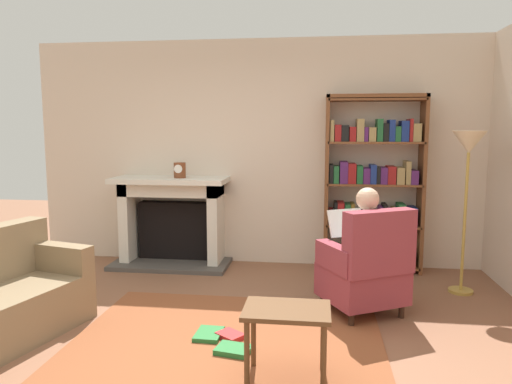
{
  "coord_description": "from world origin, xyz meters",
  "views": [
    {
      "loc": [
        0.68,
        -3.25,
        1.64
      ],
      "look_at": [
        0.1,
        1.2,
        1.05
      ],
      "focal_mm": 33.6,
      "sensor_mm": 36.0,
      "label": 1
    }
  ],
  "objects_px": {
    "fireplace": "(173,218)",
    "armchair_reading": "(367,268)",
    "mantel_clock": "(180,170)",
    "seated_reader": "(360,244)",
    "floor_lamp": "(468,157)",
    "side_table": "(287,320)",
    "bookshelf": "(373,187)"
  },
  "relations": [
    {
      "from": "mantel_clock",
      "to": "floor_lamp",
      "type": "relative_size",
      "value": 0.11
    },
    {
      "from": "armchair_reading",
      "to": "seated_reader",
      "type": "distance_m",
      "value": 0.23
    },
    {
      "from": "floor_lamp",
      "to": "mantel_clock",
      "type": "bearing_deg",
      "value": 169.92
    },
    {
      "from": "mantel_clock",
      "to": "bookshelf",
      "type": "relative_size",
      "value": 0.09
    },
    {
      "from": "armchair_reading",
      "to": "fireplace",
      "type": "bearing_deg",
      "value": -61.19
    },
    {
      "from": "armchair_reading",
      "to": "floor_lamp",
      "type": "relative_size",
      "value": 0.6
    },
    {
      "from": "fireplace",
      "to": "mantel_clock",
      "type": "distance_m",
      "value": 0.61
    },
    {
      "from": "fireplace",
      "to": "bookshelf",
      "type": "relative_size",
      "value": 0.69
    },
    {
      "from": "mantel_clock",
      "to": "side_table",
      "type": "bearing_deg",
      "value": -60.13
    },
    {
      "from": "seated_reader",
      "to": "bookshelf",
      "type": "bearing_deg",
      "value": -129.63
    },
    {
      "from": "fireplace",
      "to": "mantel_clock",
      "type": "height_order",
      "value": "mantel_clock"
    },
    {
      "from": "seated_reader",
      "to": "floor_lamp",
      "type": "bearing_deg",
      "value": -178.8
    },
    {
      "from": "mantel_clock",
      "to": "side_table",
      "type": "height_order",
      "value": "mantel_clock"
    },
    {
      "from": "bookshelf",
      "to": "armchair_reading",
      "type": "bearing_deg",
      "value": -97.58
    },
    {
      "from": "fireplace",
      "to": "seated_reader",
      "type": "xyz_separation_m",
      "value": [
        2.13,
        -1.27,
        0.05
      ]
    },
    {
      "from": "mantel_clock",
      "to": "armchair_reading",
      "type": "height_order",
      "value": "mantel_clock"
    },
    {
      "from": "mantel_clock",
      "to": "floor_lamp",
      "type": "height_order",
      "value": "floor_lamp"
    },
    {
      "from": "fireplace",
      "to": "seated_reader",
      "type": "distance_m",
      "value": 2.48
    },
    {
      "from": "side_table",
      "to": "seated_reader",
      "type": "bearing_deg",
      "value": 66.82
    },
    {
      "from": "fireplace",
      "to": "armchair_reading",
      "type": "height_order",
      "value": "fireplace"
    },
    {
      "from": "mantel_clock",
      "to": "bookshelf",
      "type": "distance_m",
      "value": 2.25
    },
    {
      "from": "side_table",
      "to": "floor_lamp",
      "type": "xyz_separation_m",
      "value": [
        1.64,
        1.95,
        0.96
      ]
    },
    {
      "from": "armchair_reading",
      "to": "side_table",
      "type": "distance_m",
      "value": 1.37
    },
    {
      "from": "side_table",
      "to": "floor_lamp",
      "type": "relative_size",
      "value": 0.34
    },
    {
      "from": "seated_reader",
      "to": "fireplace",
      "type": "bearing_deg",
      "value": -59.88
    },
    {
      "from": "fireplace",
      "to": "armchair_reading",
      "type": "distance_m",
      "value": 2.58
    },
    {
      "from": "fireplace",
      "to": "seated_reader",
      "type": "relative_size",
      "value": 1.23
    },
    {
      "from": "side_table",
      "to": "mantel_clock",
      "type": "bearing_deg",
      "value": 119.87
    },
    {
      "from": "fireplace",
      "to": "mantel_clock",
      "type": "bearing_deg",
      "value": -37.77
    },
    {
      "from": "side_table",
      "to": "bookshelf",
      "type": "bearing_deg",
      "value": 72.86
    },
    {
      "from": "mantel_clock",
      "to": "armchair_reading",
      "type": "distance_m",
      "value": 2.52
    },
    {
      "from": "seated_reader",
      "to": "floor_lamp",
      "type": "relative_size",
      "value": 0.7
    }
  ]
}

